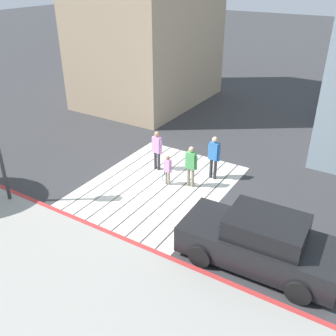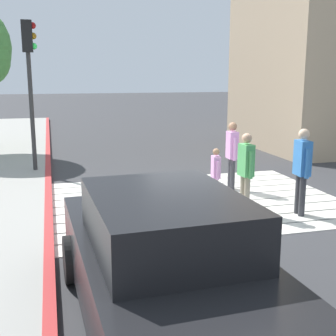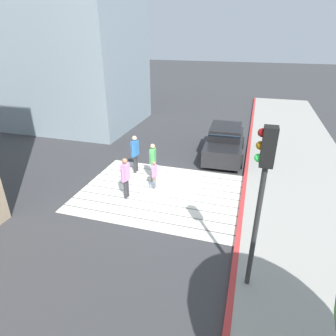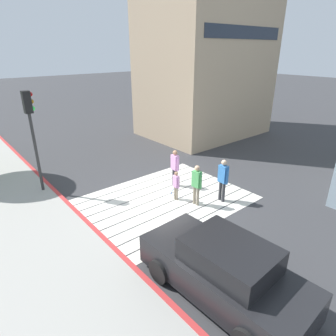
{
  "view_description": "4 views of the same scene",
  "coord_description": "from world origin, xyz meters",
  "px_view_note": "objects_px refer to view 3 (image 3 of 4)",
  "views": [
    {
      "loc": [
        -10.23,
        -6.81,
        7.41
      ],
      "look_at": [
        0.28,
        -0.3,
        0.75
      ],
      "focal_mm": 40.42,
      "sensor_mm": 36.0,
      "label": 1
    },
    {
      "loc": [
        -3.13,
        -9.11,
        2.8
      ],
      "look_at": [
        -0.59,
        0.36,
        0.72
      ],
      "focal_mm": 47.21,
      "sensor_mm": 36.0,
      "label": 2
    },
    {
      "loc": [
        -3.21,
        9.57,
        5.88
      ],
      "look_at": [
        -0.36,
        0.08,
        1.19
      ],
      "focal_mm": 30.6,
      "sensor_mm": 36.0,
      "label": 3
    },
    {
      "loc": [
        -6.54,
        -8.01,
        5.71
      ],
      "look_at": [
        0.72,
        0.72,
        0.98
      ],
      "focal_mm": 30.82,
      "sensor_mm": 36.0,
      "label": 4
    }
  ],
  "objects_px": {
    "pedestrian_adult_lead": "(153,159)",
    "pedestrian_adult_side": "(135,151)",
    "traffic_light_corner": "(262,181)",
    "pedestrian_adult_trailing": "(126,175)",
    "car_parked_near_curb": "(225,142)",
    "pedestrian_child_with_racket": "(154,174)"
  },
  "relations": [
    {
      "from": "pedestrian_adult_side",
      "to": "pedestrian_child_with_racket",
      "type": "height_order",
      "value": "pedestrian_adult_side"
    },
    {
      "from": "traffic_light_corner",
      "to": "pedestrian_adult_trailing",
      "type": "relative_size",
      "value": 2.53
    },
    {
      "from": "car_parked_near_curb",
      "to": "traffic_light_corner",
      "type": "height_order",
      "value": "traffic_light_corner"
    },
    {
      "from": "car_parked_near_curb",
      "to": "traffic_light_corner",
      "type": "distance_m",
      "value": 8.98
    },
    {
      "from": "pedestrian_adult_lead",
      "to": "pedestrian_adult_side",
      "type": "height_order",
      "value": "pedestrian_adult_side"
    },
    {
      "from": "car_parked_near_curb",
      "to": "pedestrian_child_with_racket",
      "type": "xyz_separation_m",
      "value": [
        2.33,
        4.41,
        -0.05
      ]
    },
    {
      "from": "pedestrian_adult_trailing",
      "to": "pedestrian_child_with_racket",
      "type": "xyz_separation_m",
      "value": [
        -0.8,
        -0.99,
        -0.29
      ]
    },
    {
      "from": "car_parked_near_curb",
      "to": "pedestrian_child_with_racket",
      "type": "height_order",
      "value": "car_parked_near_curb"
    },
    {
      "from": "traffic_light_corner",
      "to": "pedestrian_child_with_racket",
      "type": "distance_m",
      "value": 6.15
    },
    {
      "from": "pedestrian_adult_trailing",
      "to": "pedestrian_adult_side",
      "type": "relative_size",
      "value": 0.95
    },
    {
      "from": "traffic_light_corner",
      "to": "pedestrian_adult_side",
      "type": "distance_m",
      "value": 7.78
    },
    {
      "from": "pedestrian_adult_trailing",
      "to": "pedestrian_adult_side",
      "type": "height_order",
      "value": "pedestrian_adult_side"
    },
    {
      "from": "pedestrian_adult_lead",
      "to": "pedestrian_adult_trailing",
      "type": "relative_size",
      "value": 0.99
    },
    {
      "from": "car_parked_near_curb",
      "to": "pedestrian_adult_side",
      "type": "height_order",
      "value": "pedestrian_adult_side"
    },
    {
      "from": "car_parked_near_curb",
      "to": "pedestrian_adult_lead",
      "type": "distance_m",
      "value": 4.49
    },
    {
      "from": "pedestrian_adult_lead",
      "to": "pedestrian_adult_trailing",
      "type": "xyz_separation_m",
      "value": [
        0.47,
        1.8,
        0.01
      ]
    },
    {
      "from": "car_parked_near_curb",
      "to": "pedestrian_adult_trailing",
      "type": "distance_m",
      "value": 6.25
    },
    {
      "from": "traffic_light_corner",
      "to": "pedestrian_adult_side",
      "type": "height_order",
      "value": "traffic_light_corner"
    },
    {
      "from": "pedestrian_adult_lead",
      "to": "pedestrian_adult_trailing",
      "type": "distance_m",
      "value": 1.86
    },
    {
      "from": "traffic_light_corner",
      "to": "pedestrian_adult_lead",
      "type": "bearing_deg",
      "value": -49.3
    },
    {
      "from": "pedestrian_adult_lead",
      "to": "pedestrian_adult_side",
      "type": "distance_m",
      "value": 1.1
    },
    {
      "from": "pedestrian_adult_side",
      "to": "car_parked_near_curb",
      "type": "bearing_deg",
      "value": -139.34
    }
  ]
}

